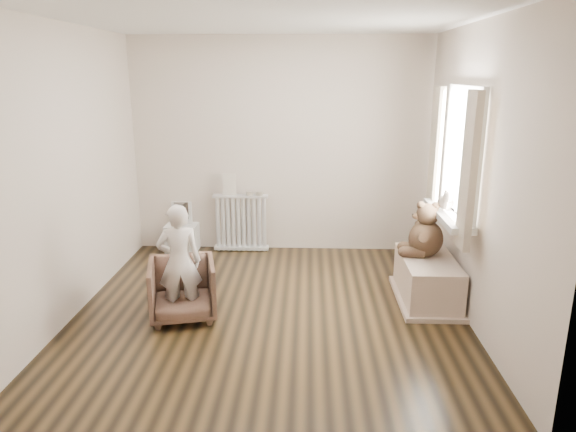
{
  "coord_description": "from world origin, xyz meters",
  "views": [
    {
      "loc": [
        0.35,
        -4.43,
        2.16
      ],
      "look_at": [
        0.15,
        0.45,
        0.8
      ],
      "focal_mm": 32.0,
      "sensor_mm": 36.0,
      "label": 1
    }
  ],
  "objects_px": {
    "teddy_bear": "(426,233)",
    "plush_cat": "(446,200)",
    "child": "(179,262)",
    "toy_vanity": "(182,229)",
    "armchair": "(183,289)",
    "radiator": "(241,221)",
    "toy_bench": "(427,281)"
  },
  "relations": [
    {
      "from": "armchair",
      "to": "teddy_bear",
      "type": "bearing_deg",
      "value": -0.84
    },
    {
      "from": "radiator",
      "to": "plush_cat",
      "type": "height_order",
      "value": "plush_cat"
    },
    {
      "from": "radiator",
      "to": "child",
      "type": "relative_size",
      "value": 0.68
    },
    {
      "from": "child",
      "to": "plush_cat",
      "type": "distance_m",
      "value": 2.55
    },
    {
      "from": "toy_vanity",
      "to": "toy_bench",
      "type": "relative_size",
      "value": 0.66
    },
    {
      "from": "teddy_bear",
      "to": "toy_bench",
      "type": "bearing_deg",
      "value": -69.02
    },
    {
      "from": "armchair",
      "to": "plush_cat",
      "type": "distance_m",
      "value": 2.61
    },
    {
      "from": "child",
      "to": "teddy_bear",
      "type": "distance_m",
      "value": 2.36
    },
    {
      "from": "toy_vanity",
      "to": "plush_cat",
      "type": "xyz_separation_m",
      "value": [
        2.89,
        -1.28,
        0.72
      ]
    },
    {
      "from": "armchair",
      "to": "plush_cat",
      "type": "relative_size",
      "value": 2.42
    },
    {
      "from": "radiator",
      "to": "teddy_bear",
      "type": "relative_size",
      "value": 1.35
    },
    {
      "from": "teddy_bear",
      "to": "plush_cat",
      "type": "xyz_separation_m",
      "value": [
        0.16,
        0.0,
        0.33
      ]
    },
    {
      "from": "toy_vanity",
      "to": "plush_cat",
      "type": "bearing_deg",
      "value": -23.87
    },
    {
      "from": "toy_vanity",
      "to": "teddy_bear",
      "type": "height_order",
      "value": "teddy_bear"
    },
    {
      "from": "toy_bench",
      "to": "plush_cat",
      "type": "xyz_separation_m",
      "value": [
        0.14,
        0.09,
        0.8
      ]
    },
    {
      "from": "toy_vanity",
      "to": "plush_cat",
      "type": "relative_size",
      "value": 2.52
    },
    {
      "from": "radiator",
      "to": "armchair",
      "type": "height_order",
      "value": "radiator"
    },
    {
      "from": "radiator",
      "to": "toy_bench",
      "type": "height_order",
      "value": "radiator"
    },
    {
      "from": "toy_vanity",
      "to": "child",
      "type": "relative_size",
      "value": 0.58
    },
    {
      "from": "toy_bench",
      "to": "armchair",
      "type": "bearing_deg",
      "value": -169.01
    },
    {
      "from": "radiator",
      "to": "teddy_bear",
      "type": "distance_m",
      "value": 2.4
    },
    {
      "from": "toy_vanity",
      "to": "teddy_bear",
      "type": "xyz_separation_m",
      "value": [
        2.73,
        -1.28,
        0.4
      ]
    },
    {
      "from": "radiator",
      "to": "teddy_bear",
      "type": "bearing_deg",
      "value": -33.48
    },
    {
      "from": "child",
      "to": "teddy_bear",
      "type": "relative_size",
      "value": 2.0
    },
    {
      "from": "toy_vanity",
      "to": "toy_bench",
      "type": "xyz_separation_m",
      "value": [
        2.75,
        -1.37,
        -0.08
      ]
    },
    {
      "from": "armchair",
      "to": "plush_cat",
      "type": "xyz_separation_m",
      "value": [
        2.45,
        0.54,
        0.73
      ]
    },
    {
      "from": "teddy_bear",
      "to": "radiator",
      "type": "bearing_deg",
      "value": 153.39
    },
    {
      "from": "child",
      "to": "toy_vanity",
      "type": "bearing_deg",
      "value": -90.56
    },
    {
      "from": "plush_cat",
      "to": "armchair",
      "type": "bearing_deg",
      "value": -150.42
    },
    {
      "from": "toy_bench",
      "to": "teddy_bear",
      "type": "height_order",
      "value": "teddy_bear"
    },
    {
      "from": "child",
      "to": "plush_cat",
      "type": "height_order",
      "value": "plush_cat"
    },
    {
      "from": "plush_cat",
      "to": "toy_bench",
      "type": "bearing_deg",
      "value": -129.89
    }
  ]
}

